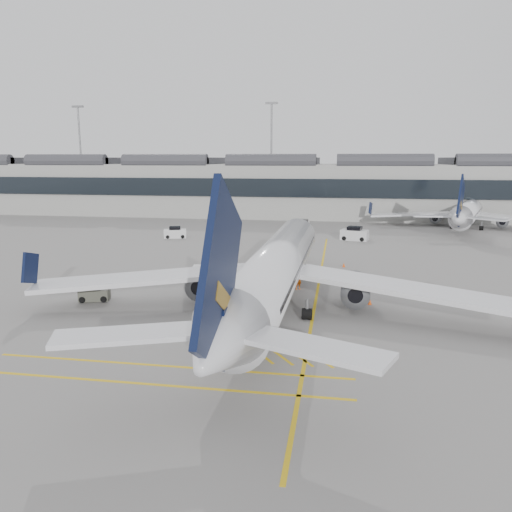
% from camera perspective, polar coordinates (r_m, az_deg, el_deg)
% --- Properties ---
extents(ground, '(220.00, 220.00, 0.00)m').
position_cam_1_polar(ground, '(40.50, -7.93, -6.58)').
color(ground, gray).
rests_on(ground, ground).
extents(terminal, '(200.00, 20.45, 12.40)m').
position_cam_1_polar(terminal, '(109.50, 3.35, 7.90)').
color(terminal, '#9E9E99').
rests_on(terminal, ground).
extents(light_masts, '(113.00, 0.60, 25.45)m').
position_cam_1_polar(light_masts, '(123.52, 3.34, 12.14)').
color(light_masts, slate).
rests_on(light_masts, ground).
extents(apron_markings, '(0.25, 60.00, 0.01)m').
position_cam_1_polar(apron_markings, '(48.37, 7.10, -3.62)').
color(apron_markings, gold).
rests_on(apron_markings, ground).
extents(airliner_main, '(39.93, 43.63, 11.60)m').
position_cam_1_polar(airliner_main, '(40.32, 2.26, -1.54)').
color(airliner_main, silver).
rests_on(airliner_main, ground).
extents(airliner_far, '(32.70, 36.29, 10.00)m').
position_cam_1_polar(airliner_far, '(96.24, 23.14, 4.68)').
color(airliner_far, silver).
rests_on(airliner_far, ground).
extents(belt_loader, '(4.50, 1.77, 1.81)m').
position_cam_1_polar(belt_loader, '(44.73, -0.14, -4.06)').
color(belt_loader, silver).
rests_on(belt_loader, ground).
extents(baggage_cart_a, '(1.91, 1.66, 1.80)m').
position_cam_1_polar(baggage_cart_a, '(48.26, 1.81, -2.40)').
color(baggage_cart_a, gray).
rests_on(baggage_cart_a, ground).
extents(baggage_cart_b, '(2.27, 2.07, 1.96)m').
position_cam_1_polar(baggage_cart_b, '(44.31, -2.88, -3.53)').
color(baggage_cart_b, gray).
rests_on(baggage_cart_b, ground).
extents(baggage_cart_c, '(1.87, 1.61, 1.78)m').
position_cam_1_polar(baggage_cart_c, '(49.78, -6.28, -2.06)').
color(baggage_cart_c, gray).
rests_on(baggage_cart_c, ground).
extents(baggage_cart_d, '(1.79, 1.61, 1.58)m').
position_cam_1_polar(baggage_cart_d, '(47.75, -4.46, -2.72)').
color(baggage_cart_d, gray).
rests_on(baggage_cart_d, ground).
extents(ramp_agent_a, '(0.84, 0.81, 1.95)m').
position_cam_1_polar(ramp_agent_a, '(47.39, 4.86, -2.68)').
color(ramp_agent_a, '#FD620D').
rests_on(ramp_agent_a, ground).
extents(ramp_agent_b, '(1.19, 1.15, 1.93)m').
position_cam_1_polar(ramp_agent_b, '(45.23, -3.91, -3.35)').
color(ramp_agent_b, '#F33E0C').
rests_on(ramp_agent_b, ground).
extents(pushback_tug, '(2.81, 2.12, 1.40)m').
position_cam_1_polar(pushback_tug, '(45.88, -17.98, -4.11)').
color(pushback_tug, '#555649').
rests_on(pushback_tug, ground).
extents(safety_cone_nose, '(0.34, 0.34, 0.47)m').
position_cam_1_polar(safety_cone_nose, '(57.94, 10.00, -1.02)').
color(safety_cone_nose, '#F24C0A').
rests_on(safety_cone_nose, ground).
extents(safety_cone_engine, '(0.35, 0.35, 0.49)m').
position_cam_1_polar(safety_cone_engine, '(43.68, 12.87, -5.11)').
color(safety_cone_engine, '#F24C0A').
rests_on(safety_cone_engine, ground).
extents(service_van_left, '(3.79, 2.69, 1.76)m').
position_cam_1_polar(service_van_left, '(78.94, -9.23, 2.63)').
color(service_van_left, silver).
rests_on(service_van_left, ground).
extents(service_van_mid, '(2.32, 4.00, 1.96)m').
position_cam_1_polar(service_van_mid, '(86.01, 5.29, 3.47)').
color(service_van_mid, silver).
rests_on(service_van_mid, ground).
extents(service_van_right, '(4.41, 2.93, 2.08)m').
position_cam_1_polar(service_van_right, '(77.17, 11.19, 2.47)').
color(service_van_right, silver).
rests_on(service_van_right, ground).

